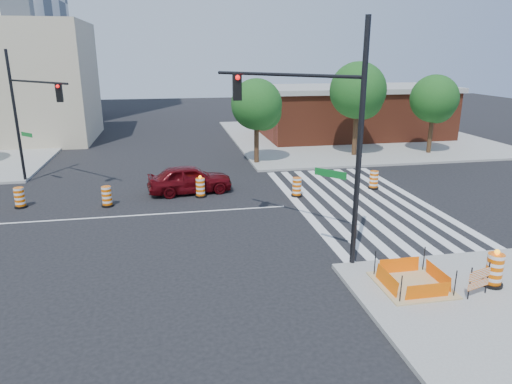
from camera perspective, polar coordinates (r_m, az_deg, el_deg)
ground at (r=22.36m, az=-14.18°, el=-2.82°), size 120.00×120.00×0.00m
sidewalk_ne at (r=43.00m, az=11.96°, el=6.79°), size 22.00×22.00×0.15m
crosswalk_east at (r=24.20m, az=12.62°, el=-1.19°), size 6.75×13.50×0.01m
lane_centerline at (r=22.36m, az=-14.18°, el=-2.81°), size 14.00×0.12×0.01m
excavation_pit at (r=15.86m, az=18.92°, el=-10.79°), size 2.20×2.20×0.90m
brick_storefront at (r=42.68m, az=12.14°, el=9.75°), size 16.50×8.50×4.60m
beige_midrise at (r=45.21m, az=-28.88°, el=11.88°), size 14.00×10.00×10.00m
red_coupe at (r=25.25m, az=-8.27°, el=1.63°), size 4.75×2.37×1.55m
signal_pole_se at (r=16.34m, az=7.41°, el=8.92°), size 4.28×4.85×8.36m
signal_pole_nw at (r=28.43m, az=-26.58°, el=9.57°), size 3.96×4.20×7.46m
pit_drum at (r=16.69m, az=27.62°, el=-8.72°), size 0.65×0.65×1.27m
barricade at (r=15.78m, az=26.11°, el=-9.74°), size 0.88×0.30×1.06m
tree_north_c at (r=31.09m, az=0.14°, el=10.53°), size 3.49×3.43×5.82m
tree_north_d at (r=34.25m, az=12.64°, el=11.90°), size 4.05×4.04×6.86m
tree_north_e at (r=36.72m, az=21.39°, el=10.50°), size 3.53×3.49×5.93m
median_drum_1 at (r=25.47m, az=-27.43°, el=-0.70°), size 0.60×0.60×1.02m
median_drum_2 at (r=23.99m, az=-18.14°, el=-0.61°), size 0.60×0.60×1.02m
median_drum_3 at (r=24.49m, az=-6.96°, el=0.50°), size 0.60×0.60×1.18m
median_drum_4 at (r=24.49m, az=5.13°, el=0.54°), size 0.60×0.60×1.02m
median_drum_5 at (r=26.64m, az=14.50°, el=1.41°), size 0.60×0.60×1.02m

